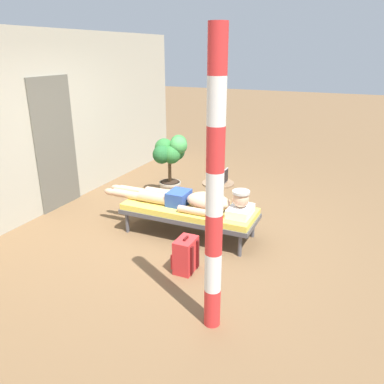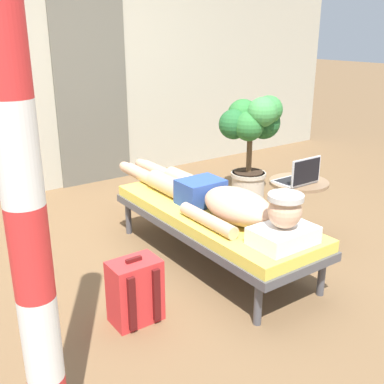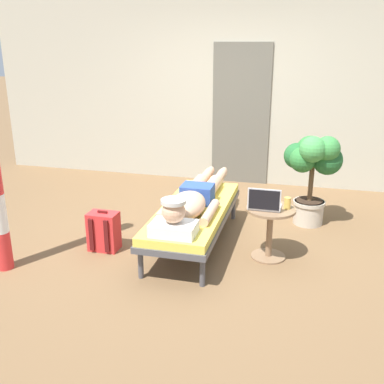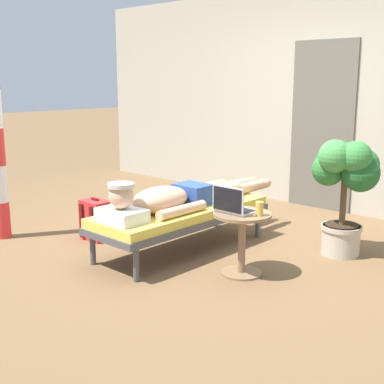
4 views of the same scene
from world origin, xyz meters
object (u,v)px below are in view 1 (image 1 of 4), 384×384
(person_reclining, at_px, (192,200))
(drink_glass, at_px, (220,176))
(backpack, at_px, (186,255))
(porch_post, at_px, (215,193))
(lounge_chair, at_px, (189,211))
(potted_plant, at_px, (170,156))
(side_table, at_px, (218,193))
(laptop, at_px, (220,180))

(person_reclining, xyz_separation_m, drink_glass, (0.95, -0.04, 0.06))
(backpack, bearing_deg, porch_post, -140.09)
(backpack, bearing_deg, drink_glass, 8.12)
(lounge_chair, height_order, drink_glass, drink_glass)
(backpack, relative_size, potted_plant, 0.39)
(potted_plant, bearing_deg, porch_post, -146.32)
(lounge_chair, bearing_deg, potted_plant, 36.94)
(person_reclining, bearing_deg, drink_glass, -2.72)
(potted_plant, bearing_deg, person_reclining, -141.66)
(side_table, height_order, potted_plant, potted_plant)
(person_reclining, height_order, side_table, person_reclining)
(lounge_chair, bearing_deg, drink_glass, -5.46)
(lounge_chair, bearing_deg, side_table, -8.12)
(porch_post, bearing_deg, potted_plant, 33.68)
(backpack, xyz_separation_m, potted_plant, (2.03, 1.23, 0.53))
(drink_glass, distance_m, porch_post, 2.79)
(person_reclining, relative_size, side_table, 4.15)
(laptop, distance_m, drink_glass, 0.22)
(side_table, relative_size, drink_glass, 4.62)
(potted_plant, bearing_deg, backpack, -148.84)
(laptop, bearing_deg, person_reclining, 170.79)
(person_reclining, xyz_separation_m, side_table, (0.80, -0.07, -0.16))
(backpack, bearing_deg, lounge_chair, 22.01)
(person_reclining, bearing_deg, laptop, -9.21)
(person_reclining, distance_m, backpack, 0.97)
(side_table, distance_m, porch_post, 2.71)
(person_reclining, relative_size, backpack, 5.12)
(side_table, bearing_deg, potted_plant, 69.29)
(side_table, relative_size, laptop, 1.69)
(potted_plant, bearing_deg, side_table, -110.71)
(laptop, height_order, porch_post, porch_post)
(lounge_chair, height_order, laptop, laptop)
(side_table, height_order, backpack, side_table)
(side_table, bearing_deg, drink_glass, 8.80)
(lounge_chair, bearing_deg, porch_post, -148.89)
(lounge_chair, bearing_deg, backpack, -157.99)
(lounge_chair, height_order, person_reclining, person_reclining)
(person_reclining, bearing_deg, backpack, -160.63)
(backpack, distance_m, potted_plant, 2.44)
(side_table, height_order, drink_glass, drink_glass)
(side_table, relative_size, porch_post, 0.20)
(person_reclining, xyz_separation_m, potted_plant, (1.17, 0.93, 0.21))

